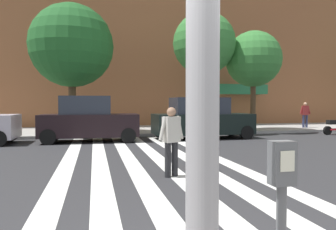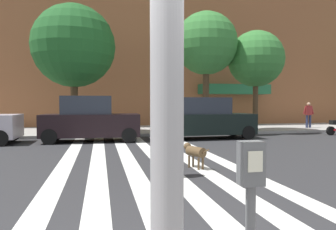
{
  "view_description": "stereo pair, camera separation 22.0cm",
  "coord_description": "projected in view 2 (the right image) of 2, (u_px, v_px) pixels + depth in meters",
  "views": [
    {
      "loc": [
        -0.81,
        -2.2,
        1.73
      ],
      "look_at": [
        1.96,
        9.62,
        1.28
      ],
      "focal_mm": 33.65,
      "sensor_mm": 36.0,
      "label": 1
    },
    {
      "loc": [
        -0.6,
        -2.25,
        1.73
      ],
      "look_at": [
        1.96,
        9.62,
        1.28
      ],
      "focal_mm": 33.65,
      "sensor_mm": 36.0,
      "label": 2
    }
  ],
  "objects": [
    {
      "name": "ground_plane",
      "position": [
        122.0,
        163.0,
        9.18
      ],
      "size": [
        160.0,
        160.0,
        0.0
      ],
      "primitive_type": "plane",
      "color": "#2B2B2D"
    },
    {
      "name": "parked_car_behind_first",
      "position": [
        90.0,
        120.0,
        14.2
      ],
      "size": [
        4.34,
        2.02,
        2.05
      ],
      "color": "black",
      "rests_on": "ground_plane"
    },
    {
      "name": "street_tree_further",
      "position": [
        256.0,
        59.0,
        18.47
      ],
      "size": [
        3.29,
        3.29,
        5.84
      ],
      "color": "#4C3823",
      "rests_on": "sidewalk_far"
    },
    {
      "name": "dog_on_leash",
      "position": [
        195.0,
        152.0,
        8.38
      ],
      "size": [
        0.5,
        0.94,
        0.65
      ],
      "color": "brown",
      "rests_on": "ground_plane"
    },
    {
      "name": "street_tree_middle",
      "position": [
        206.0,
        44.0,
        17.79
      ],
      "size": [
        3.55,
        3.55,
        6.75
      ],
      "color": "#4C3823",
      "rests_on": "sidewalk_far"
    },
    {
      "name": "parked_car_third_in_line",
      "position": [
        203.0,
        119.0,
        15.32
      ],
      "size": [
        4.85,
        2.04,
        2.01
      ],
      "color": "black",
      "rests_on": "ground_plane"
    },
    {
      "name": "parking_meter_curbside",
      "position": [
        250.0,
        222.0,
        1.86
      ],
      "size": [
        0.14,
        0.11,
        1.36
      ],
      "color": "#515456",
      "rests_on": "sidewalk_near"
    },
    {
      "name": "sidewalk_far",
      "position": [
        111.0,
        131.0,
        18.9
      ],
      "size": [
        80.0,
        6.0,
        0.15
      ],
      "primitive_type": "cube",
      "color": "#9E9B97",
      "rests_on": "ground_plane"
    },
    {
      "name": "pedestrian_dog_walker",
      "position": [
        168.0,
        138.0,
        7.39
      ],
      "size": [
        0.68,
        0.37,
        1.64
      ],
      "color": "black",
      "rests_on": "ground_plane"
    },
    {
      "name": "crosswalk_stripes",
      "position": [
        145.0,
        162.0,
        9.32
      ],
      "size": [
        4.95,
        13.31,
        0.01
      ],
      "color": "silver",
      "rests_on": "ground_plane"
    },
    {
      "name": "pedestrian_bystander",
      "position": [
        309.0,
        113.0,
        20.31
      ],
      "size": [
        0.7,
        0.32,
        1.64
      ],
      "color": "#282D4C",
      "rests_on": "sidewalk_far"
    },
    {
      "name": "street_tree_nearest",
      "position": [
        74.0,
        46.0,
        16.66
      ],
      "size": [
        4.37,
        4.37,
        6.8
      ],
      "color": "#4C3823",
      "rests_on": "sidewalk_far"
    }
  ]
}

